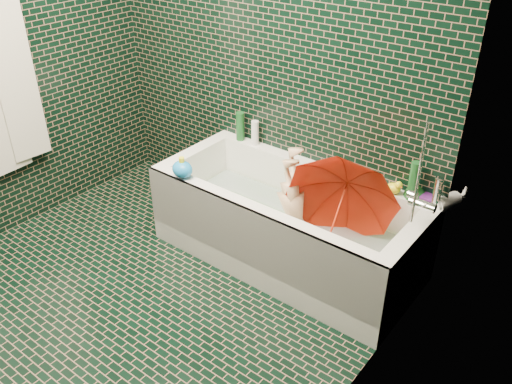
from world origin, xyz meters
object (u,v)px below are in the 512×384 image
Objects in this scene: bathtub at (286,232)px; rubber_duck at (395,188)px; bath_toy at (182,169)px; child at (298,218)px; umbrella at (337,213)px.

bathtub is 14.24× the size of rubber_duck.
bath_toy is at bearing -129.45° from rubber_duck.
child is at bearing 23.51° from bath_toy.
rubber_duck is (0.17, 0.37, 0.05)m from umbrella.
rubber_duck is 1.30m from bath_toy.
rubber_duck is (0.55, 0.32, 0.38)m from bathtub.
umbrella reaches higher than bath_toy.
child is at bearing 42.71° from bathtub.
umbrella is (0.33, -0.11, 0.23)m from child.
umbrella is 5.34× the size of rubber_duck.
umbrella is at bearing 52.39° from child.
bath_toy is (-1.14, -0.63, 0.02)m from rubber_duck.
bathtub is 0.74m from rubber_duck.
bathtub is 11.33× the size of bath_toy.
umbrella is 4.25× the size of bath_toy.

